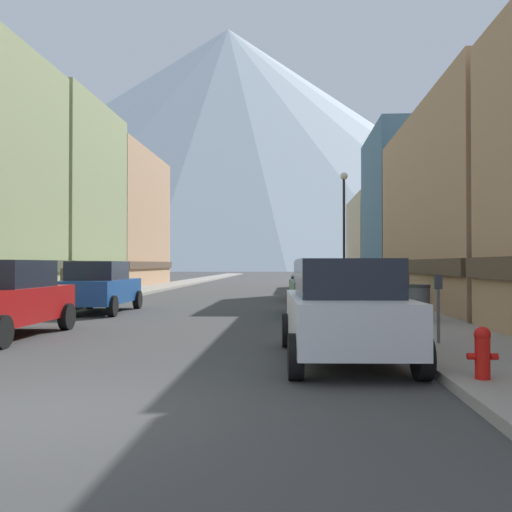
{
  "coord_description": "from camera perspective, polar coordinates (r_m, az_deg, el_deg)",
  "views": [
    {
      "loc": [
        2.9,
        -6.08,
        1.7
      ],
      "look_at": [
        0.53,
        31.56,
        2.21
      ],
      "focal_mm": 39.95,
      "sensor_mm": 36.0,
      "label": 1
    }
  ],
  "objects": [
    {
      "name": "car_left_0",
      "position": [
        14.38,
        -24.22,
        -3.89
      ],
      "size": [
        2.07,
        4.4,
        1.78
      ],
      "color": "#9E1111",
      "rests_on": "ground"
    },
    {
      "name": "pedestrian_0",
      "position": [
        24.23,
        -18.6,
        -2.68
      ],
      "size": [
        0.36,
        0.36,
        1.58
      ],
      "color": "brown",
      "rests_on": "sidewalk_left"
    },
    {
      "name": "ground_plane",
      "position": [
        6.94,
        -21.96,
        -14.87
      ],
      "size": [
        400.0,
        400.0,
        0.0
      ],
      "primitive_type": "plane",
      "color": "#3C3C3C"
    },
    {
      "name": "storefront_left_2",
      "position": [
        33.82,
        -20.08,
        5.08
      ],
      "size": [
        6.56,
        8.95,
        10.59
      ],
      "color": "#8C9966",
      "rests_on": "ground"
    },
    {
      "name": "parking_meter_near",
      "position": [
        11.67,
        17.79,
        -4.1
      ],
      "size": [
        0.14,
        0.1,
        1.33
      ],
      "color": "#595960",
      "rests_on": "sidewalk_right"
    },
    {
      "name": "storefront_left_3",
      "position": [
        44.48,
        -16.31,
        3.31
      ],
      "size": [
        9.76,
        12.6,
        10.02
      ],
      "color": "tan",
      "rests_on": "ground"
    },
    {
      "name": "streetlamp_right",
      "position": [
        27.14,
        8.8,
        4.07
      ],
      "size": [
        0.36,
        0.36,
        5.86
      ],
      "color": "black",
      "rests_on": "sidewalk_right"
    },
    {
      "name": "car_right_2",
      "position": [
        26.72,
        5.55,
        -2.49
      ],
      "size": [
        2.09,
        4.41,
        1.78
      ],
      "color": "black",
      "rests_on": "ground"
    },
    {
      "name": "trash_bin_right",
      "position": [
        16.1,
        16.03,
        -4.5
      ],
      "size": [
        0.59,
        0.59,
        0.98
      ],
      "color": "#4C5156",
      "rests_on": "sidewalk_right"
    },
    {
      "name": "car_right_1",
      "position": [
        18.68,
        6.39,
        -3.22
      ],
      "size": [
        2.22,
        4.47,
        1.78
      ],
      "color": "#265933",
      "rests_on": "ground"
    },
    {
      "name": "car_left_1",
      "position": [
        20.58,
        -15.4,
        -2.97
      ],
      "size": [
        2.17,
        4.45,
        1.78
      ],
      "color": "#19478C",
      "rests_on": "ground"
    },
    {
      "name": "storefront_right_3",
      "position": [
        44.64,
        16.02,
        1.2
      ],
      "size": [
        10.29,
        10.04,
        6.69
      ],
      "color": "beige",
      "rests_on": "ground"
    },
    {
      "name": "pedestrian_1",
      "position": [
        28.98,
        -14.81,
        -2.4
      ],
      "size": [
        0.36,
        0.36,
        1.56
      ],
      "color": "brown",
      "rests_on": "sidewalk_left"
    },
    {
      "name": "fire_hydrant_near",
      "position": [
        8.31,
        21.73,
        -8.83
      ],
      "size": [
        0.4,
        0.22,
        0.7
      ],
      "color": "red",
      "rests_on": "sidewalk_right"
    },
    {
      "name": "potted_plant_0",
      "position": [
        23.54,
        -21.3,
        -3.36
      ],
      "size": [
        0.47,
        0.47,
        0.85
      ],
      "color": "#4C4C51",
      "rests_on": "sidewalk_left"
    },
    {
      "name": "car_right_0",
      "position": [
        10.03,
        8.81,
        -5.32
      ],
      "size": [
        2.23,
        4.47,
        1.78
      ],
      "color": "silver",
      "rests_on": "ground"
    },
    {
      "name": "sidewalk_right",
      "position": [
        41.24,
        8.28,
        -3.02
      ],
      "size": [
        2.5,
        100.0,
        0.15
      ],
      "primitive_type": "cube",
      "color": "gray",
      "rests_on": "ground"
    },
    {
      "name": "pedestrian_2",
      "position": [
        17.74,
        14.53,
        -3.44
      ],
      "size": [
        0.36,
        0.36,
        1.56
      ],
      "color": "brown",
      "rests_on": "sidewalk_right"
    },
    {
      "name": "sidewalk_left",
      "position": [
        42.11,
        -8.95,
        -2.98
      ],
      "size": [
        2.5,
        100.0,
        0.15
      ],
      "primitive_type": "cube",
      "color": "gray",
      "rests_on": "ground"
    },
    {
      "name": "mountain_backdrop",
      "position": [
        273.29,
        -2.82,
        10.76
      ],
      "size": [
        297.12,
        297.12,
        112.76
      ],
      "primitive_type": "cone",
      "color": "silver",
      "rests_on": "ground"
    },
    {
      "name": "potted_plant_2",
      "position": [
        24.35,
        -20.41,
        -3.21
      ],
      "size": [
        0.64,
        0.64,
        0.89
      ],
      "color": "#4C4C51",
      "rests_on": "sidewalk_left"
    },
    {
      "name": "potted_plant_1",
      "position": [
        20.09,
        15.42,
        -3.77
      ],
      "size": [
        0.61,
        0.61,
        0.87
      ],
      "color": "gray",
      "rests_on": "sidewalk_right"
    },
    {
      "name": "storefront_right_2",
      "position": [
        35.07,
        18.72,
        3.9
      ],
      "size": [
        9.34,
        8.72,
        9.39
      ],
      "color": "slate",
      "rests_on": "ground"
    }
  ]
}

